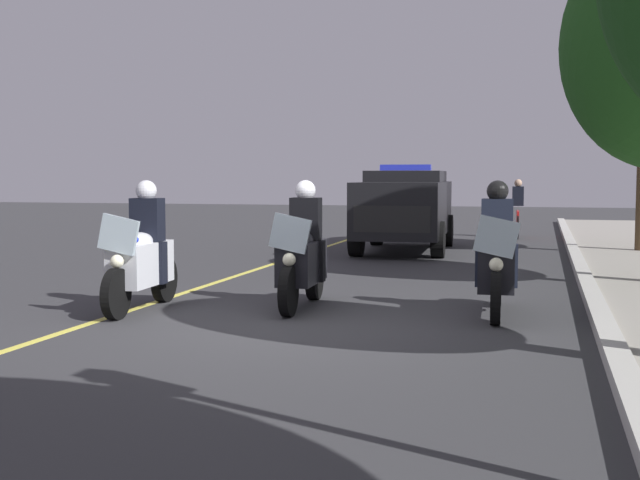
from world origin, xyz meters
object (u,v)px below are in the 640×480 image
at_px(police_motorcycle_lead_left, 142,258).
at_px(cyclist_background, 518,209).
at_px(police_motorcycle_trailing, 496,260).
at_px(police_motorcycle_lead_right, 303,256).
at_px(police_suv, 405,206).

relative_size(police_motorcycle_lead_left, cyclist_background, 1.22).
height_order(police_motorcycle_trailing, cyclist_background, police_motorcycle_trailing).
relative_size(police_motorcycle_lead_right, cyclist_background, 1.22).
height_order(police_motorcycle_lead_left, police_motorcycle_trailing, same).
xyz_separation_m(police_motorcycle_lead_right, police_motorcycle_trailing, (-0.08, 2.56, 0.00)).
xyz_separation_m(police_motorcycle_lead_left, cyclist_background, (-14.61, 4.42, 0.14)).
bearing_deg(police_suv, police_motorcycle_lead_right, 0.24).
relative_size(police_motorcycle_trailing, police_suv, 0.43).
bearing_deg(police_motorcycle_trailing, police_motorcycle_lead_right, -88.14).
relative_size(police_motorcycle_lead_right, police_motorcycle_trailing, 1.00).
bearing_deg(police_motorcycle_trailing, police_suv, -163.43).
bearing_deg(police_suv, cyclist_background, 153.92).
bearing_deg(police_motorcycle_lead_left, police_suv, 168.46).
xyz_separation_m(police_motorcycle_trailing, cyclist_background, (-13.76, -0.13, 0.14)).
xyz_separation_m(police_motorcycle_lead_left, police_motorcycle_trailing, (-0.85, 4.55, 0.00)).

